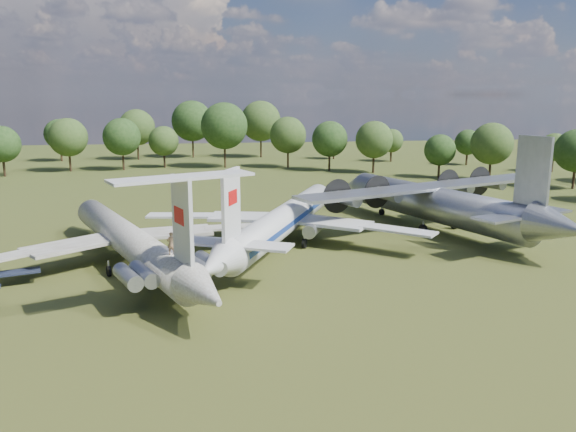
{
  "coord_description": "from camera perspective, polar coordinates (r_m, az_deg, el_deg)",
  "views": [
    {
      "loc": [
        4.88,
        -58.25,
        17.37
      ],
      "look_at": [
        12.95,
        -1.74,
        5.0
      ],
      "focal_mm": 35.0,
      "sensor_mm": 36.0,
      "label": 1
    }
  ],
  "objects": [
    {
      "name": "ground",
      "position": [
        60.98,
        -12.41,
        -4.62
      ],
      "size": [
        300.0,
        300.0,
        0.0
      ],
      "primitive_type": "plane",
      "color": "#2A4216",
      "rests_on": "ground"
    },
    {
      "name": "il62_airliner",
      "position": [
        59.49,
        -15.82,
        -2.99
      ],
      "size": [
        50.27,
        55.7,
        4.46
      ],
      "primitive_type": null,
      "rotation": [
        0.0,
        0.0,
        0.41
      ],
      "color": "silver",
      "rests_on": "ground"
    },
    {
      "name": "tu104_jet",
      "position": [
        66.12,
        -0.38,
        -0.92
      ],
      "size": [
        51.27,
        56.92,
        4.66
      ],
      "primitive_type": null,
      "rotation": [
        0.0,
        0.0,
        -0.43
      ],
      "color": "silver",
      "rests_on": "ground"
    },
    {
      "name": "an12_transport",
      "position": [
        75.62,
        14.58,
        0.76
      ],
      "size": [
        51.96,
        54.55,
        5.71
      ],
      "primitive_type": null,
      "rotation": [
        0.0,
        0.0,
        0.37
      ],
      "color": "#ACAFB4",
      "rests_on": "ground"
    },
    {
      "name": "person_on_il62",
      "position": [
        47.14,
        -11.8,
        -2.73
      ],
      "size": [
        0.83,
        0.72,
        1.9
      ],
      "primitive_type": "imported",
      "rotation": [
        0.0,
        0.0,
        3.62
      ],
      "color": "#9C744F",
      "rests_on": "il62_airliner"
    }
  ]
}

